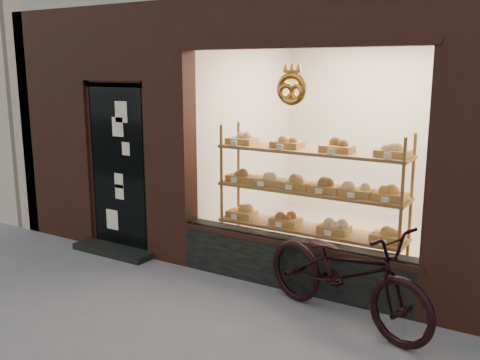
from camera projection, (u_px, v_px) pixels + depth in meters
The scene contains 2 objects.
display_shelf at pixel (310, 202), 6.04m from camera, with size 2.20×0.45×1.70m.
bicycle at pixel (345, 272), 4.98m from camera, with size 0.66×1.88×0.99m, color black.
Camera 1 is at (2.83, -2.86, 2.36)m, focal length 40.00 mm.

